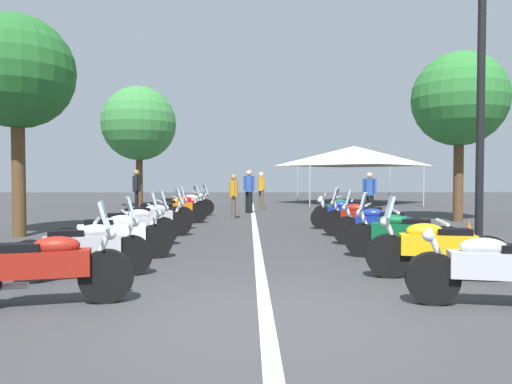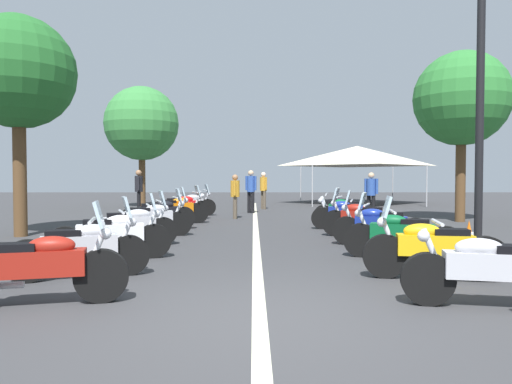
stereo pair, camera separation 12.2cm
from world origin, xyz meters
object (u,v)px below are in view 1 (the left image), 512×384
at_px(roadside_tree_0, 459,100).
at_px(roadside_tree_1, 139,124).
at_px(street_lamp_twin_globe, 481,54).
at_px(bystander_1, 249,188).
at_px(bystander_4, 261,187).
at_px(event_tent, 354,156).
at_px(motorcycle_left_row_8, 187,204).
at_px(motorcycle_left_row_0, 43,266).
at_px(bystander_2, 369,191).
at_px(bystander_3, 137,188).
at_px(motorcycle_left_row_2, 114,234).
at_px(motorcycle_right_row_5, 346,213).
at_px(motorcycle_left_row_4, 150,218).
at_px(motorcycle_right_row_0, 498,269).
at_px(bystander_0, 234,193).
at_px(motorcycle_right_row_3, 379,224).
at_px(motorcycle_left_row_5, 158,213).
at_px(motorcycle_right_row_6, 344,210).
at_px(motorcycle_left_row_1, 85,248).
at_px(motorcycle_right_row_2, 402,234).
at_px(motorcycle_right_row_4, 361,218).
at_px(motorcycle_right_row_1, 435,247).
at_px(roadside_tree_2, 17,73).
at_px(motorcycle_left_row_7, 180,206).
at_px(traffic_cone_0, 469,236).
at_px(motorcycle_left_row_6, 175,209).

bearing_deg(roadside_tree_0, roadside_tree_1, 58.66).
relative_size(street_lamp_twin_globe, bystander_1, 3.13).
xyz_separation_m(bystander_1, bystander_4, (2.29, -0.56, -0.04)).
bearing_deg(event_tent, motorcycle_left_row_8, 135.04).
bearing_deg(motorcycle_left_row_0, motorcycle_left_row_8, 76.14).
distance_m(bystander_2, bystander_3, 9.23).
bearing_deg(motorcycle_left_row_2, motorcycle_right_row_5, 26.09).
height_order(motorcycle_left_row_4, roadside_tree_1, roadside_tree_1).
height_order(motorcycle_right_row_0, bystander_0, bystander_0).
bearing_deg(motorcycle_left_row_8, bystander_1, 14.24).
bearing_deg(motorcycle_right_row_3, motorcycle_left_row_0, 56.40).
relative_size(motorcycle_left_row_8, bystander_2, 1.28).
bearing_deg(event_tent, motorcycle_left_row_5, 146.58).
height_order(motorcycle_left_row_5, motorcycle_right_row_0, motorcycle_left_row_5).
bearing_deg(motorcycle_right_row_3, motorcycle_right_row_6, -77.86).
distance_m(motorcycle_left_row_1, motorcycle_right_row_2, 5.40).
xyz_separation_m(motorcycle_right_row_0, motorcycle_right_row_4, (6.25, 0.06, 0.02)).
bearing_deg(event_tent, motorcycle_right_row_1, 170.68).
xyz_separation_m(motorcycle_left_row_5, roadside_tree_2, (-1.54, 3.15, 3.58)).
xyz_separation_m(motorcycle_right_row_0, bystander_1, (14.00, 2.82, 0.59)).
relative_size(motorcycle_right_row_2, motorcycle_right_row_5, 0.98).
xyz_separation_m(motorcycle_left_row_2, bystander_3, (10.78, 2.16, 0.58)).
relative_size(motorcycle_right_row_6, roadside_tree_1, 0.34).
distance_m(motorcycle_right_row_6, roadside_tree_2, 9.86).
relative_size(bystander_1, event_tent, 0.28).
distance_m(motorcycle_left_row_7, motorcycle_right_row_1, 10.87).
height_order(motorcycle_left_row_2, motorcycle_left_row_8, motorcycle_left_row_8).
bearing_deg(roadside_tree_2, traffic_cone_0, -102.71).
relative_size(motorcycle_left_row_1, bystander_4, 1.13).
bearing_deg(bystander_2, motorcycle_left_row_1, -175.47).
bearing_deg(roadside_tree_1, motorcycle_right_row_1, -153.61).
xyz_separation_m(motorcycle_right_row_1, motorcycle_right_row_3, (3.34, -0.12, -0.01)).
bearing_deg(bystander_3, roadside_tree_1, -89.16).
bearing_deg(motorcycle_right_row_0, bystander_1, -66.90).
xyz_separation_m(bystander_0, roadside_tree_0, (-1.12, -7.51, 3.13)).
bearing_deg(motorcycle_left_row_1, motorcycle_right_row_0, -38.11).
height_order(motorcycle_left_row_5, motorcycle_left_row_7, motorcycle_left_row_5).
distance_m(bystander_4, roadside_tree_1, 6.82).
height_order(motorcycle_left_row_5, bystander_4, bystander_4).
relative_size(motorcycle_left_row_5, motorcycle_right_row_5, 1.01).
height_order(motorcycle_left_row_0, event_tent, event_tent).
relative_size(motorcycle_left_row_0, motorcycle_left_row_6, 0.99).
xyz_separation_m(motorcycle_right_row_2, event_tent, (17.62, -3.11, 2.18)).
distance_m(motorcycle_left_row_0, motorcycle_left_row_1, 1.46).
relative_size(motorcycle_left_row_0, motorcycle_left_row_2, 0.98).
xyz_separation_m(motorcycle_left_row_7, bystander_4, (5.20, -2.98, 0.54)).
distance_m(motorcycle_left_row_6, bystander_2, 7.04).
bearing_deg(motorcycle_left_row_6, motorcycle_left_row_2, -112.60).
distance_m(bystander_3, roadside_tree_1, 4.93).
distance_m(motorcycle_right_row_6, bystander_3, 8.84).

